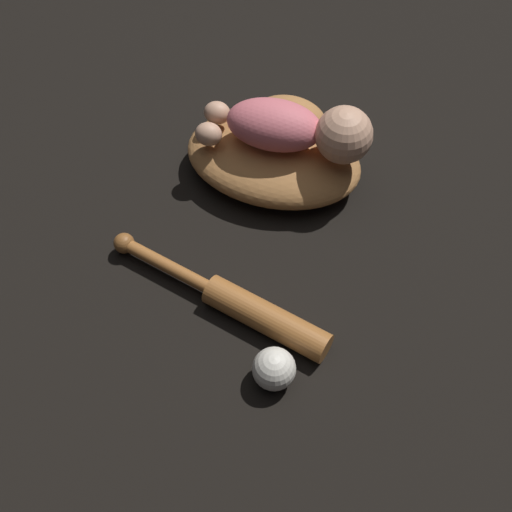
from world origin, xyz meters
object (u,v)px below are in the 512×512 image
object	(u,v)px
baseball	(274,369)
baseball_bat	(242,305)
baby_figure	(297,129)
baseball_glove	(276,152)

from	to	relation	value
baseball	baseball_bat	bearing A→B (deg)	126.05
baby_figure	baseball_bat	distance (m)	0.37
baby_figure	baseball_bat	world-z (taller)	baby_figure
baseball_glove	baby_figure	size ratio (longest dim) A/B	1.11
baseball_glove	baby_figure	world-z (taller)	baby_figure
baseball_glove	baseball	world-z (taller)	baseball_glove
baseball	baseball_glove	bearing A→B (deg)	101.96
baseball_bat	baseball	distance (m)	0.15
baseball_glove	baby_figure	xyz separation A→B (m)	(0.04, -0.02, 0.10)
baseball_glove	baby_figure	distance (m)	0.11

